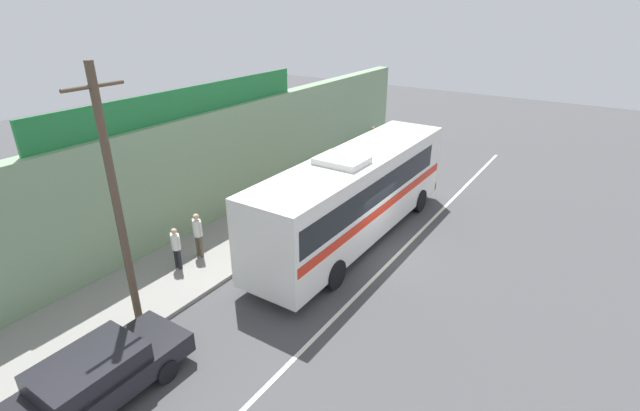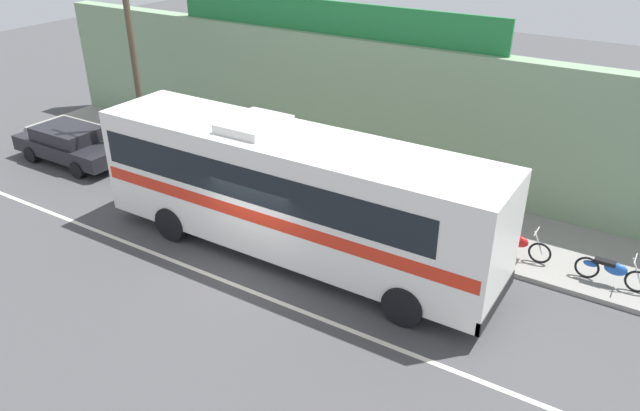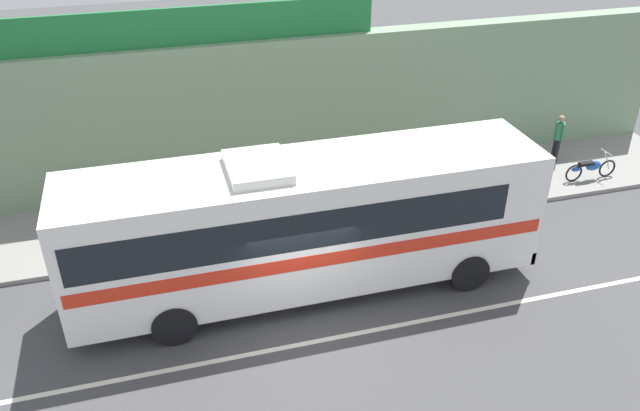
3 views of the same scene
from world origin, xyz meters
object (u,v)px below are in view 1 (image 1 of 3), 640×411
at_px(parked_car, 94,378).
at_px(motorcycle_purple, 397,150).
at_px(pedestrian_near_shop, 176,246).
at_px(motorcycle_orange, 377,161).
at_px(motorcycle_blue, 355,174).
at_px(motorcycle_green, 341,181).
at_px(intercity_bus, 355,192).
at_px(pedestrian_far_left, 198,232).
at_px(pedestrian_by_curb, 373,138).
at_px(utility_pole, 117,203).

relative_size(parked_car, motorcycle_purple, 2.40).
relative_size(motorcycle_purple, pedestrian_near_shop, 1.20).
distance_m(parked_car, motorcycle_purple, 21.36).
distance_m(parked_car, motorcycle_orange, 18.72).
distance_m(motorcycle_blue, motorcycle_green, 1.35).
distance_m(intercity_bus, parked_car, 10.83).
bearing_deg(motorcycle_orange, motorcycle_purple, -0.41).
bearing_deg(motorcycle_purple, pedestrian_far_left, 175.86).
relative_size(motorcycle_green, motorcycle_orange, 1.06).
xyz_separation_m(parked_car, pedestrian_by_curb, (20.98, 3.42, 0.39)).
distance_m(motorcycle_green, pedestrian_by_curb, 6.39).
bearing_deg(motorcycle_green, motorcycle_blue, -2.25).
xyz_separation_m(utility_pole, motorcycle_green, (12.43, 0.47, -3.48)).
bearing_deg(intercity_bus, pedestrian_near_shop, 144.37).
bearing_deg(motorcycle_purple, motorcycle_orange, 179.59).
height_order(intercity_bus, motorcycle_purple, intercity_bus).
xyz_separation_m(intercity_bus, utility_pole, (-8.36, 2.58, 1.98)).
xyz_separation_m(motorcycle_green, pedestrian_near_shop, (-9.68, 0.97, 0.49)).
distance_m(pedestrian_by_curb, pedestrian_far_left, 14.87).
bearing_deg(parked_car, motorcycle_purple, 5.02).
height_order(motorcycle_orange, pedestrian_far_left, pedestrian_far_left).
bearing_deg(motorcycle_orange, utility_pole, -178.79).
bearing_deg(intercity_bus, pedestrian_far_left, 138.89).
relative_size(pedestrian_by_curb, pedestrian_near_shop, 1.07).
bearing_deg(pedestrian_near_shop, pedestrian_by_curb, 1.58).
xyz_separation_m(utility_pole, pedestrian_far_left, (3.77, 1.42, -2.88)).
distance_m(parked_car, motorcycle_green, 14.91).
relative_size(parked_car, pedestrian_far_left, 2.62).
distance_m(pedestrian_by_curb, pedestrian_near_shop, 15.89).
height_order(motorcycle_purple, motorcycle_orange, same).
bearing_deg(motorcycle_blue, motorcycle_orange, -1.62).
height_order(intercity_bus, motorcycle_blue, intercity_bus).
xyz_separation_m(motorcycle_green, pedestrian_by_curb, (6.20, 1.41, 0.57)).
bearing_deg(pedestrian_by_curb, motorcycle_purple, -78.98).
height_order(intercity_bus, pedestrian_far_left, intercity_bus).
relative_size(intercity_bus, motorcycle_green, 5.99).
distance_m(motorcycle_purple, pedestrian_by_curb, 1.68).
bearing_deg(pedestrian_near_shop, utility_pole, -152.44).
distance_m(motorcycle_orange, pedestrian_by_curb, 2.87).
bearing_deg(utility_pole, intercity_bus, -17.17).
height_order(intercity_bus, parked_car, intercity_bus).
distance_m(motorcycle_blue, pedestrian_far_left, 10.07).
height_order(motorcycle_purple, motorcycle_blue, same).
relative_size(parked_car, pedestrian_near_shop, 2.89).
height_order(motorcycle_blue, pedestrian_far_left, pedestrian_far_left).
distance_m(intercity_bus, pedestrian_by_curb, 11.24).
relative_size(utility_pole, pedestrian_by_curb, 4.43).
distance_m(intercity_bus, utility_pole, 8.97).
bearing_deg(motorcycle_blue, utility_pole, -178.27).
xyz_separation_m(parked_car, motorcycle_purple, (21.28, 1.87, -0.17)).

